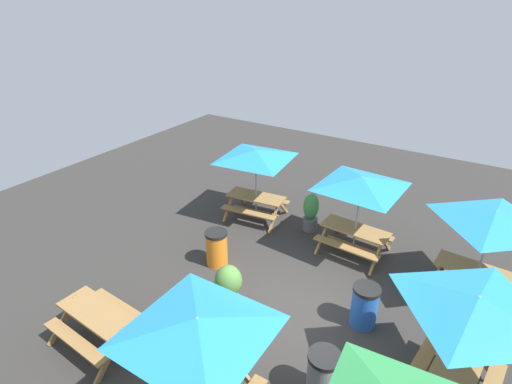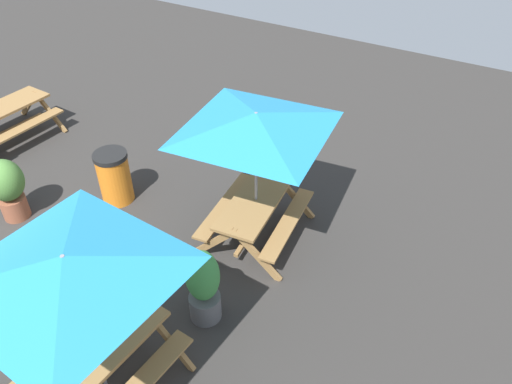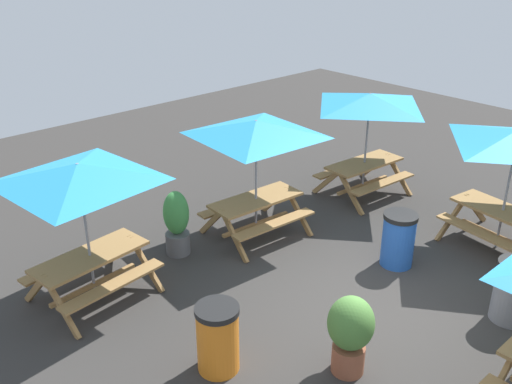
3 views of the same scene
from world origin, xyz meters
TOP-DOWN VIEW (x-y plane):
  - picnic_table_1 at (-0.12, -3.03)m, footprint 2.82×2.82m
  - picnic_table_2 at (3.18, -3.24)m, footprint 2.81×2.81m
  - picnic_table_6 at (3.17, 2.75)m, footprint 1.87×1.62m
  - trash_bin_orange at (2.75, -0.62)m, footprint 0.59×0.59m
  - potted_plant_0 at (1.40, -3.47)m, footprint 0.46×0.46m
  - potted_plant_2 at (1.51, 0.58)m, footprint 0.61×0.61m

SIDE VIEW (x-z plane):
  - trash_bin_orange at x=2.75m, z-range 0.00..0.98m
  - picnic_table_6 at x=3.17m, z-range 0.16..0.97m
  - potted_plant_0 at x=1.40m, z-range 0.01..1.24m
  - potted_plant_2 at x=1.51m, z-range 0.08..1.22m
  - picnic_table_1 at x=-0.12m, z-range 0.82..3.16m
  - picnic_table_2 at x=3.18m, z-range 0.82..3.16m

